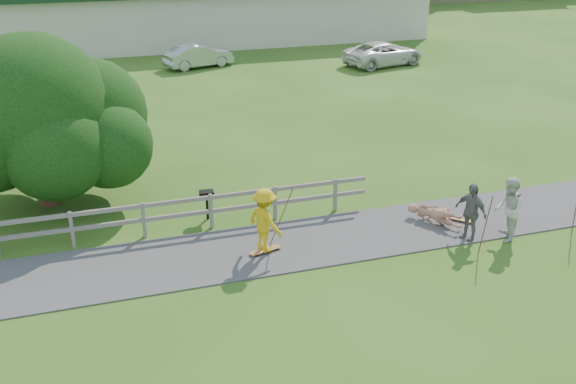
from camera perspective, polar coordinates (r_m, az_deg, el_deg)
name	(u,v)px	position (r m, az deg, el deg)	size (l,w,h in m)	color
ground	(310,270)	(17.26, 2.00, -6.96)	(260.00, 260.00, 0.00)	#295418
path	(293,244)	(18.49, 0.44, -4.66)	(34.00, 3.00, 0.04)	#3E3E40
fence	(121,217)	(19.07, -14.60, -2.20)	(15.05, 0.10, 1.10)	slate
strip_mall	(205,4)	(50.15, -7.36, 16.22)	(32.50, 10.75, 5.10)	beige
skater_rider	(265,224)	(17.65, -2.08, -2.83)	(1.19, 0.69, 1.85)	gold
skater_fallen	(434,214)	(20.08, 12.89, -1.96)	(1.74, 0.42, 0.63)	#AD7660
spectator_a	(508,209)	(19.45, 19.00, -1.48)	(0.93, 0.73, 1.91)	silver
spectator_b	(470,212)	(19.18, 15.91, -1.69)	(1.03, 0.43, 1.75)	slate
car_silver	(198,56)	(40.83, -7.98, 11.89)	(1.50, 4.30, 1.42)	#A6AAAE
car_white	(384,54)	(41.48, 8.50, 12.08)	(2.43, 5.27, 1.46)	silver
tree	(40,138)	(21.63, -21.22, 4.52)	(7.61, 7.61, 4.59)	black
bbq	(207,205)	(19.98, -7.20, -1.17)	(0.44, 0.33, 0.94)	black
longboard_rider	(265,251)	(18.05, -2.04, -5.31)	(0.94, 0.23, 0.10)	brown
longboard_fallen	(458,220)	(20.52, 14.90, -2.45)	(0.86, 0.21, 0.10)	brown
helmet	(445,212)	(20.72, 13.81, -1.78)	(0.28, 0.28, 0.28)	#B41121
pole_rider	(281,215)	(18.15, -0.59, -2.05)	(0.03, 0.03, 1.84)	brown
pole_spec_left	(485,225)	(18.49, 17.14, -2.84)	(0.03, 0.03, 1.75)	brown
pole_spec_right	(576,207)	(20.46, 24.23, -1.24)	(0.03, 0.03, 1.81)	brown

